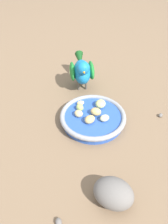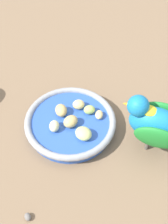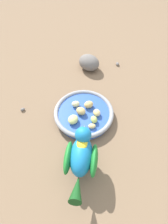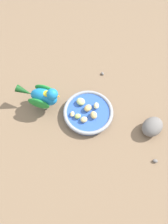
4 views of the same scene
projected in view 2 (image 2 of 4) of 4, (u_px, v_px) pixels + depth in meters
ground_plane at (73, 121)px, 0.74m from camera, size 4.00×4.00×0.00m
feeding_bowl at (70, 123)px, 0.71m from camera, size 0.21×0.21×0.03m
apple_piece_0 at (71, 121)px, 0.69m from camera, size 0.04×0.04×0.03m
apple_piece_1 at (78, 104)px, 0.73m from camera, size 0.04×0.04×0.02m
apple_piece_2 at (54, 126)px, 0.68m from camera, size 0.03×0.04×0.02m
apple_piece_3 at (99, 115)px, 0.71m from camera, size 0.03×0.03×0.02m
apple_piece_4 at (83, 133)px, 0.67m from camera, size 0.04×0.04×0.02m
apple_piece_5 at (61, 110)px, 0.71m from camera, size 0.04×0.04×0.02m
apple_piece_6 at (89, 110)px, 0.71m from camera, size 0.03×0.03×0.02m
parrot at (158, 123)px, 0.63m from camera, size 0.20×0.11×0.14m
pebble_1 at (28, 217)px, 0.58m from camera, size 0.02×0.02×0.01m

